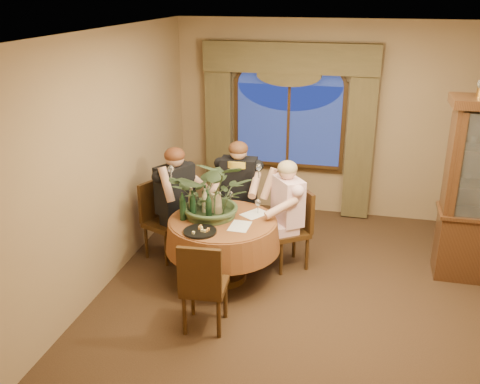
% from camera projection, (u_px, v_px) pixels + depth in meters
% --- Properties ---
extents(floor, '(5.00, 5.00, 0.00)m').
position_uv_depth(floor, '(305.00, 298.00, 5.87)').
color(floor, black).
rests_on(floor, ground).
extents(wall_back, '(4.50, 0.00, 4.50)m').
position_uv_depth(wall_back, '(331.00, 121.00, 7.63)').
color(wall_back, '#8A6F4D').
rests_on(wall_back, ground).
extents(ceiling, '(5.00, 5.00, 0.00)m').
position_uv_depth(ceiling, '(319.00, 33.00, 4.86)').
color(ceiling, white).
rests_on(ceiling, wall_back).
extents(window, '(1.62, 0.10, 1.32)m').
position_uv_depth(window, '(288.00, 126.00, 7.74)').
color(window, navy).
rests_on(window, wall_back).
extents(arched_transom, '(1.60, 0.06, 0.44)m').
position_uv_depth(arched_transom, '(290.00, 72.00, 7.46)').
color(arched_transom, navy).
rests_on(arched_transom, wall_back).
extents(drapery_left, '(0.38, 0.14, 2.32)m').
position_uv_depth(drapery_left, '(219.00, 131.00, 7.96)').
color(drapery_left, '#453C22').
rests_on(drapery_left, floor).
extents(drapery_right, '(0.38, 0.14, 2.32)m').
position_uv_depth(drapery_right, '(360.00, 140.00, 7.51)').
color(drapery_right, '#453C22').
rests_on(drapery_right, floor).
extents(swag_valance, '(2.45, 0.16, 0.42)m').
position_uv_depth(swag_valance, '(290.00, 58.00, 7.31)').
color(swag_valance, '#453C22').
rests_on(swag_valance, wall_back).
extents(dining_table, '(1.55, 1.55, 0.75)m').
position_uv_depth(dining_table, '(223.00, 249.00, 6.13)').
color(dining_table, maroon).
rests_on(dining_table, floor).
extents(chair_right, '(0.58, 0.58, 0.96)m').
position_uv_depth(chair_right, '(288.00, 230.00, 6.37)').
color(chair_right, black).
rests_on(chair_right, floor).
extents(chair_back_right, '(0.45, 0.45, 0.96)m').
position_uv_depth(chair_back_right, '(234.00, 213.00, 6.85)').
color(chair_back_right, black).
rests_on(chair_back_right, floor).
extents(chair_back, '(0.55, 0.55, 0.96)m').
position_uv_depth(chair_back, '(165.00, 222.00, 6.60)').
color(chair_back, black).
rests_on(chair_back, floor).
extents(chair_front_left, '(0.45, 0.45, 0.96)m').
position_uv_depth(chair_front_left, '(205.00, 284.00, 5.22)').
color(chair_front_left, black).
rests_on(chair_front_left, floor).
extents(person_pink, '(0.64, 0.65, 1.35)m').
position_uv_depth(person_pink, '(287.00, 215.00, 6.32)').
color(person_pink, beige).
rests_on(person_pink, floor).
extents(person_back, '(0.66, 0.68, 1.44)m').
position_uv_depth(person_back, '(176.00, 204.00, 6.52)').
color(person_back, black).
rests_on(person_back, floor).
extents(person_scarf, '(0.53, 0.48, 1.42)m').
position_uv_depth(person_scarf, '(239.00, 194.00, 6.84)').
color(person_scarf, black).
rests_on(person_scarf, floor).
extents(stoneware_vase, '(0.15, 0.15, 0.27)m').
position_uv_depth(stoneware_vase, '(216.00, 204.00, 6.06)').
color(stoneware_vase, tan).
rests_on(stoneware_vase, dining_table).
extents(centerpiece_plant, '(0.95, 1.05, 0.82)m').
position_uv_depth(centerpiece_plant, '(214.00, 165.00, 5.88)').
color(centerpiece_plant, '#394F2F').
rests_on(centerpiece_plant, dining_table).
extents(olive_bowl, '(0.15, 0.15, 0.05)m').
position_uv_depth(olive_bowl, '(225.00, 219.00, 5.95)').
color(olive_bowl, '#42562B').
rests_on(olive_bowl, dining_table).
extents(cheese_platter, '(0.36, 0.36, 0.02)m').
position_uv_depth(cheese_platter, '(200.00, 231.00, 5.68)').
color(cheese_platter, black).
rests_on(cheese_platter, dining_table).
extents(wine_bottle_0, '(0.07, 0.07, 0.33)m').
position_uv_depth(wine_bottle_0, '(205.00, 199.00, 6.15)').
color(wine_bottle_0, black).
rests_on(wine_bottle_0, dining_table).
extents(wine_bottle_1, '(0.07, 0.07, 0.33)m').
position_uv_depth(wine_bottle_1, '(209.00, 208.00, 5.90)').
color(wine_bottle_1, black).
rests_on(wine_bottle_1, dining_table).
extents(wine_bottle_2, '(0.07, 0.07, 0.33)m').
position_uv_depth(wine_bottle_2, '(205.00, 202.00, 6.04)').
color(wine_bottle_2, tan).
rests_on(wine_bottle_2, dining_table).
extents(wine_bottle_3, '(0.07, 0.07, 0.33)m').
position_uv_depth(wine_bottle_3, '(193.00, 204.00, 5.98)').
color(wine_bottle_3, black).
rests_on(wine_bottle_3, dining_table).
extents(wine_bottle_4, '(0.07, 0.07, 0.33)m').
position_uv_depth(wine_bottle_4, '(192.00, 201.00, 6.08)').
color(wine_bottle_4, tan).
rests_on(wine_bottle_4, dining_table).
extents(wine_bottle_5, '(0.07, 0.07, 0.33)m').
position_uv_depth(wine_bottle_5, '(183.00, 206.00, 5.94)').
color(wine_bottle_5, black).
rests_on(wine_bottle_5, dining_table).
extents(tasting_paper_0, '(0.22, 0.31, 0.00)m').
position_uv_depth(tasting_paper_0, '(240.00, 226.00, 5.82)').
color(tasting_paper_0, white).
rests_on(tasting_paper_0, dining_table).
extents(tasting_paper_1, '(0.34, 0.37, 0.00)m').
position_uv_depth(tasting_paper_1, '(255.00, 214.00, 6.14)').
color(tasting_paper_1, white).
rests_on(tasting_paper_1, dining_table).
extents(wine_glass_person_pink, '(0.07, 0.07, 0.18)m').
position_uv_depth(wine_glass_person_pink, '(258.00, 206.00, 6.12)').
color(wine_glass_person_pink, silver).
rests_on(wine_glass_person_pink, dining_table).
extents(wine_glass_person_back, '(0.07, 0.07, 0.18)m').
position_uv_depth(wine_glass_person_back, '(196.00, 202.00, 6.24)').
color(wine_glass_person_back, silver).
rests_on(wine_glass_person_back, dining_table).
extents(wine_glass_person_scarf, '(0.07, 0.07, 0.18)m').
position_uv_depth(wine_glass_person_scarf, '(231.00, 198.00, 6.36)').
color(wine_glass_person_scarf, silver).
rests_on(wine_glass_person_scarf, dining_table).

